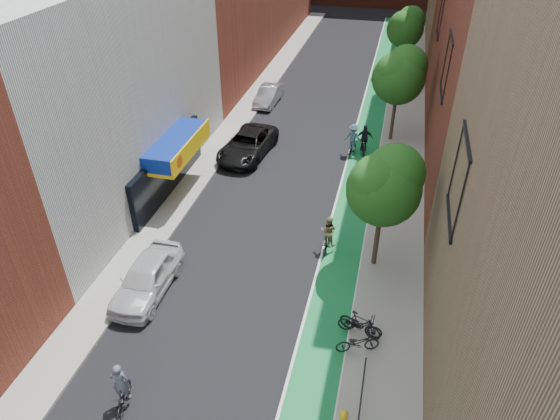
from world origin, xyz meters
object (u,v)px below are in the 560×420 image
Objects in this scene: parked_car_white at (147,277)px; cyclist_lane_far at (353,141)px; parked_car_black at (248,144)px; parked_car_silver at (269,95)px; cyclist_lead at (122,393)px; cyclist_lane_near at (328,237)px; fire_hydrant at (344,418)px; cyclist_lane_mid at (364,144)px.

cyclist_lane_far is at bearing 63.94° from parked_car_white.
parked_car_black is 9.16m from parked_car_silver.
parked_car_white is 2.16× the size of cyclist_lane_far.
cyclist_lead is (1.80, -5.67, -0.11)m from parked_car_white.
cyclist_lane_far reaches higher than parked_car_silver.
parked_car_black is 19.48m from cyclist_lead.
cyclist_lane_near is 9.84m from fire_hydrant.
fire_hydrant is at bearing -26.39° from parked_car_white.
parked_car_white is at bearing -86.70° from cyclist_lead.
cyclist_lane_mid reaches higher than cyclist_lead.
parked_car_silver is at bearing -100.13° from cyclist_lead.
parked_car_black is at bearing 4.12° from cyclist_lane_mid.
parked_car_black is 6.97× the size of fire_hydrant.
cyclist_lead is 2.54× the size of fire_hydrant.
parked_car_silver is at bearing 101.83° from parked_car_black.
cyclist_lead reaches higher than parked_car_white.
parked_car_white is 17.61m from cyclist_lane_mid.
cyclist_lane_near reaches higher than fire_hydrant.
parked_car_silver is 10.76m from cyclist_lane_far.
fire_hydrant is (2.10, -20.20, -0.44)m from cyclist_lane_far.
cyclist_lane_far is at bearing 19.95° from parked_car_black.
parked_car_white is 22.89m from parked_car_silver.
cyclist_lane_far reaches higher than cyclist_lead.
parked_car_black is at bearing -47.22° from cyclist_lane_near.
parked_car_white is 13.79m from parked_car_black.
parked_car_silver is at bearing 109.73° from fire_hydrant.
parked_car_black is 2.59× the size of cyclist_lane_far.
fire_hydrant is at bearing -67.80° from parked_car_silver.
cyclist_lane_near reaches higher than parked_car_silver.
cyclist_lead reaches higher than parked_car_black.
fire_hydrant is (9.60, -4.72, -0.23)m from parked_car_white.
cyclist_lead is 1.05× the size of cyclist_lane_near.
parked_car_black is at bearing -81.69° from parked_car_silver.
parked_car_black reaches higher than fire_hydrant.
parked_car_white reaches higher than parked_car_black.
cyclist_lead is 21.91m from cyclist_lane_far.
cyclist_lane_mid is 2.64× the size of fire_hydrant.
cyclist_lane_near is 0.92× the size of cyclist_lane_mid.
parked_car_white is at bearing 76.00° from cyclist_lane_far.
cyclist_lane_near is (7.50, 4.90, 0.02)m from parked_car_white.
cyclist_lead is at bearing -72.58° from parked_car_white.
cyclist_lane_far is 2.69× the size of fire_hydrant.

